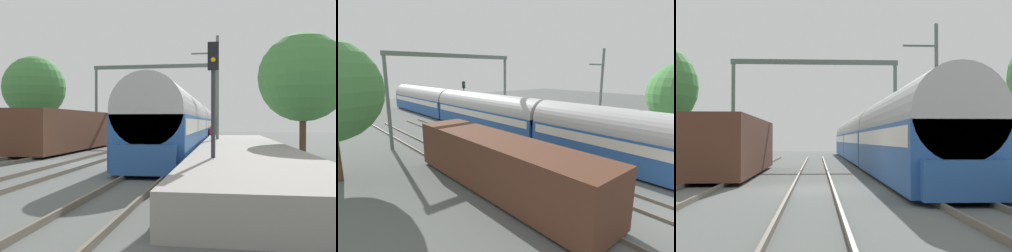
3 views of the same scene
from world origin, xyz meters
The scene contains 8 objects.
ground centered at (0.00, 0.00, 0.00)m, with size 120.00×120.00×0.00m, color #595C5A.
track_west centered at (0.00, 0.00, 0.08)m, with size 1.52×60.00×0.16m.
passenger_train centered at (4.11, 19.49, 1.97)m, with size 2.93×49.20×3.82m.
freight_car centered at (-4.11, 7.19, 1.47)m, with size 2.80×13.00×2.70m.
person_crossing centered at (5.79, 15.56, 1.03)m, with size 0.47×0.40×1.73m.
railway_signal_far centered at (6.02, 27.04, 3.18)m, with size 0.36×0.30×4.96m.
catenary_gantry centered at (0.00, 18.70, 5.64)m, with size 12.61×0.28×7.86m.
catenary_pole_east_mid centered at (6.46, 7.60, 4.15)m, with size 1.90×0.20×8.00m.
Camera 2 is at (-12.46, -3.11, 6.36)m, focal length 27.94 mm.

